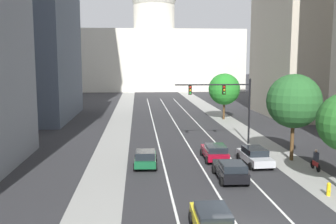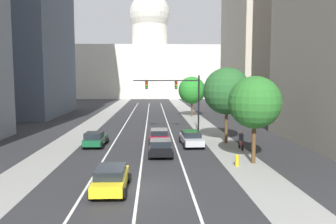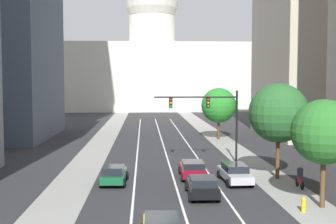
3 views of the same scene
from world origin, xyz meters
name	(u,v)px [view 1 (image 1 of 3)]	position (x,y,z in m)	size (l,w,h in m)	color
ground_plane	(172,118)	(0.00, 40.00, 0.00)	(400.00, 400.00, 0.00)	#2B2B2D
sidewalk_left	(120,123)	(-7.87, 35.00, 0.01)	(3.33, 130.00, 0.01)	gray
sidewalk_right	(229,122)	(7.87, 35.00, 0.01)	(3.33, 130.00, 0.01)	gray
lane_stripe_left	(157,137)	(-3.10, 25.00, 0.01)	(0.16, 90.00, 0.01)	white
lane_stripe_center	(183,136)	(0.00, 25.00, 0.01)	(0.16, 90.00, 0.01)	white
lane_stripe_right	(209,136)	(3.10, 25.00, 0.01)	(0.16, 90.00, 0.01)	white
office_tower_far_right	(318,20)	(23.45, 40.95, 15.36)	(16.69, 19.19, 30.66)	#B7AD99
capitol_building	(154,51)	(0.00, 102.28, 11.98)	(52.32, 25.58, 38.56)	beige
car_crimson	(215,152)	(1.55, 14.17, 0.77)	(2.14, 4.40, 1.45)	maroon
car_green	(145,158)	(-4.66, 12.45, 0.75)	(2.05, 4.13, 1.47)	#14512D
car_silver	(255,156)	(4.66, 12.48, 0.76)	(2.15, 4.78, 1.44)	#B2B5BA
car_yellow	(212,221)	(-1.55, -0.30, 0.77)	(2.00, 4.29, 1.45)	yellow
car_black	(231,170)	(1.55, 8.40, 0.77)	(2.13, 4.40, 1.49)	black
traffic_signal_mast	(227,98)	(4.03, 20.52, 4.94)	(8.02, 0.39, 6.96)	black
fire_hydrant	(329,189)	(7.15, 4.68, 0.46)	(0.26, 0.35, 0.91)	yellow
cyclist	(316,160)	(9.00, 10.31, 0.85)	(0.36, 1.70, 1.72)	black
street_tree_near_right	(294,101)	(8.35, 13.56, 5.30)	(4.75, 4.75, 7.68)	#51381E
street_tree_mid_right	(224,89)	(7.75, 37.61, 4.60)	(4.73, 4.73, 6.97)	#51381E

